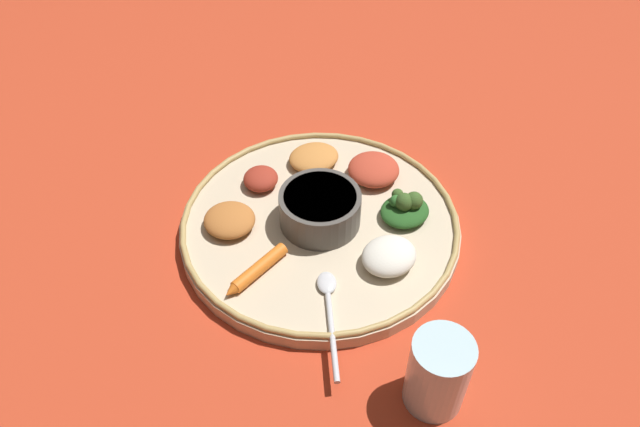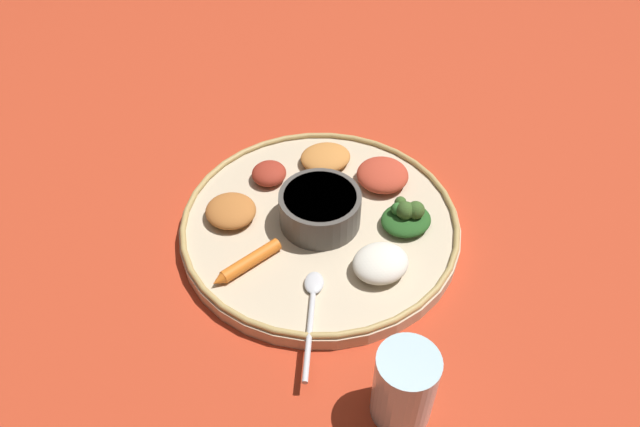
# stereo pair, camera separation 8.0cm
# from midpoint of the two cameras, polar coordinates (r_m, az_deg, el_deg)

# --- Properties ---
(ground_plane) EXTENTS (2.40, 2.40, 0.00)m
(ground_plane) POSITION_cam_midpoint_polar(r_m,az_deg,el_deg) (0.83, 2.77, -1.81)
(ground_plane) COLOR #B7381E
(platter) EXTENTS (0.38, 0.38, 0.02)m
(platter) POSITION_cam_midpoint_polar(r_m,az_deg,el_deg) (0.82, 2.80, -1.35)
(platter) COLOR #C6B293
(platter) RESTS_ON ground_plane
(platter_rim) EXTENTS (0.37, 0.37, 0.01)m
(platter_rim) POSITION_cam_midpoint_polar(r_m,az_deg,el_deg) (0.81, 2.83, -0.74)
(platter_rim) COLOR tan
(platter_rim) RESTS_ON platter
(center_bowl) EXTENTS (0.11, 0.11, 0.05)m
(center_bowl) POSITION_cam_midpoint_polar(r_m,az_deg,el_deg) (0.80, 2.89, 0.40)
(center_bowl) COLOR #4C4742
(center_bowl) RESTS_ON platter
(spoon) EXTENTS (0.08, 0.14, 0.01)m
(spoon) POSITION_cam_midpoint_polar(r_m,az_deg,el_deg) (0.72, 2.46, -8.81)
(spoon) COLOR silver
(spoon) RESTS_ON platter
(greens_pile) EXTENTS (0.09, 0.09, 0.04)m
(greens_pile) POSITION_cam_midpoint_polar(r_m,az_deg,el_deg) (0.81, 10.98, -0.45)
(greens_pile) COLOR #23511E
(greens_pile) RESTS_ON platter
(carrot_near_spoon) EXTENTS (0.05, 0.10, 0.02)m
(carrot_near_spoon) POSITION_cam_midpoint_polar(r_m,az_deg,el_deg) (0.76, -3.87, -4.82)
(carrot_near_spoon) COLOR orange
(carrot_near_spoon) RESTS_ON platter
(mound_berbere_red) EXTENTS (0.10, 0.10, 0.03)m
(mound_berbere_red) POSITION_cam_midpoint_polar(r_m,az_deg,el_deg) (0.87, 8.56, 3.50)
(mound_berbere_red) COLOR #B73D28
(mound_berbere_red) RESTS_ON platter
(mound_rice_white) EXTENTS (0.09, 0.10, 0.03)m
(mound_rice_white) POSITION_cam_midpoint_polar(r_m,az_deg,el_deg) (0.76, 8.79, -4.81)
(mound_rice_white) COLOR silver
(mound_rice_white) RESTS_ON platter
(mound_chickpea) EXTENTS (0.07, 0.07, 0.02)m
(mound_chickpea) POSITION_cam_midpoint_polar(r_m,az_deg,el_deg) (0.82, -5.64, 0.12)
(mound_chickpea) COLOR #B2662D
(mound_chickpea) RESTS_ON platter
(mound_beet) EXTENTS (0.06, 0.06, 0.02)m
(mound_beet) POSITION_cam_midpoint_polar(r_m,az_deg,el_deg) (0.87, -2.19, 3.68)
(mound_beet) COLOR maroon
(mound_beet) RESTS_ON platter
(mound_squash) EXTENTS (0.10, 0.10, 0.02)m
(mound_squash) POSITION_cam_midpoint_polar(r_m,az_deg,el_deg) (0.90, 3.10, 5.19)
(mound_squash) COLOR #C67A38
(mound_squash) RESTS_ON platter
(drinking_glass) EXTENTS (0.06, 0.06, 0.10)m
(drinking_glass) POSITION_cam_midpoint_polar(r_m,az_deg,el_deg) (0.65, 11.54, -16.19)
(drinking_glass) COLOR silver
(drinking_glass) RESTS_ON ground_plane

